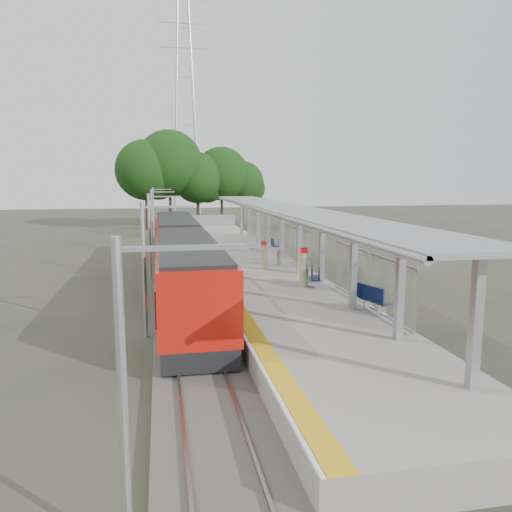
{
  "coord_description": "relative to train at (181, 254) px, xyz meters",
  "views": [
    {
      "loc": [
        -5.64,
        -12.73,
        6.25
      ],
      "look_at": [
        -0.76,
        12.51,
        2.3
      ],
      "focal_mm": 35.0,
      "sensor_mm": 36.0,
      "label": 1
    }
  ],
  "objects": [
    {
      "name": "end_fence",
      "position": [
        4.5,
        29.19,
        -0.45
      ],
      "size": [
        6.0,
        0.1,
        1.2
      ],
      "primitive_type": "cube",
      "color": "#9EA0A5",
      "rests_on": "platform"
    },
    {
      "name": "bench_near",
      "position": [
        7.1,
        -10.37,
        -0.48
      ],
      "size": [
        0.91,
        1.66,
        1.09
      ],
      "rotation": [
        0.0,
        0.0,
        0.28
      ],
      "color": "#0F1C4B",
      "rests_on": "platform"
    },
    {
      "name": "platform",
      "position": [
        4.5,
        4.24,
        -1.55
      ],
      "size": [
        6.0,
        50.0,
        1.0
      ],
      "primitive_type": "cube",
      "color": "gray",
      "rests_on": "ground"
    },
    {
      "name": "tactile_strip",
      "position": [
        1.95,
        4.24,
        -1.04
      ],
      "size": [
        0.6,
        50.0,
        0.02
      ],
      "primitive_type": "cube",
      "color": "gold",
      "rests_on": "platform"
    },
    {
      "name": "canopy",
      "position": [
        6.11,
        0.42,
        2.15
      ],
      "size": [
        3.27,
        38.0,
        3.66
      ],
      "color": "#9EA0A5",
      "rests_on": "platform"
    },
    {
      "name": "info_pillar_near",
      "position": [
        5.79,
        -5.1,
        -0.21
      ],
      "size": [
        0.44,
        0.44,
        1.94
      ],
      "rotation": [
        0.0,
        0.0,
        0.09
      ],
      "color": "beige",
      "rests_on": "platform"
    },
    {
      "name": "trackbed",
      "position": [
        -0.0,
        4.24,
        -1.93
      ],
      "size": [
        3.0,
        70.0,
        0.24
      ],
      "primitive_type": "cube",
      "color": "#59544C",
      "rests_on": "ground"
    },
    {
      "name": "bench_far",
      "position": [
        7.12,
        7.27,
        -0.55
      ],
      "size": [
        0.53,
        1.41,
        0.95
      ],
      "rotation": [
        0.0,
        0.0,
        -0.08
      ],
      "color": "#0F1C4B",
      "rests_on": "platform"
    },
    {
      "name": "pylon",
      "position": [
        3.5,
        57.24,
        16.95
      ],
      "size": [
        8.0,
        4.0,
        38.0
      ],
      "primitive_type": null,
      "color": "#9EA0A5",
      "rests_on": "ground"
    },
    {
      "name": "tree_cluster",
      "position": [
        2.54,
        37.25,
        5.24
      ],
      "size": [
        19.57,
        10.58,
        12.49
      ],
      "color": "#382316",
      "rests_on": "ground"
    },
    {
      "name": "train",
      "position": [
        0.0,
        0.0,
        0.0
      ],
      "size": [
        2.74,
        27.6,
        3.62
      ],
      "color": "black",
      "rests_on": "ground"
    },
    {
      "name": "ground",
      "position": [
        4.5,
        -15.76,
        -2.05
      ],
      "size": [
        200.0,
        200.0,
        0.0
      ],
      "primitive_type": "plane",
      "color": "#474438",
      "rests_on": "ground"
    },
    {
      "name": "info_pillar_far",
      "position": [
        4.83,
        -0.06,
        -0.33
      ],
      "size": [
        0.37,
        0.37,
        1.66
      ],
      "rotation": [
        0.0,
        0.0,
        -0.33
      ],
      "color": "beige",
      "rests_on": "platform"
    },
    {
      "name": "bench_mid",
      "position": [
        6.25,
        -5.34,
        -0.52
      ],
      "size": [
        0.85,
        1.54,
        1.01
      ],
      "rotation": [
        0.0,
        0.0,
        -0.28
      ],
      "color": "#0F1C4B",
      "rests_on": "platform"
    },
    {
      "name": "catenary_masts",
      "position": [
        -1.72,
        3.24,
        0.86
      ],
      "size": [
        2.08,
        48.16,
        5.4
      ],
      "color": "#9EA0A5",
      "rests_on": "ground"
    },
    {
      "name": "litter_bin",
      "position": [
        6.09,
        0.89,
        -0.56
      ],
      "size": [
        0.54,
        0.54,
        0.98
      ],
      "primitive_type": "cylinder",
      "rotation": [
        0.0,
        0.0,
        0.14
      ],
      "color": "#9EA0A5",
      "rests_on": "platform"
    }
  ]
}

